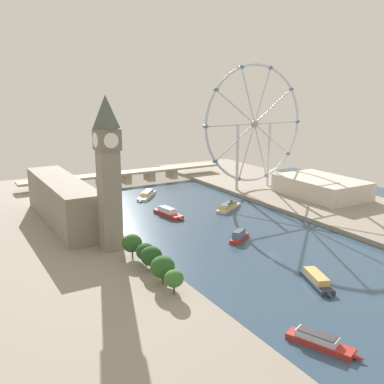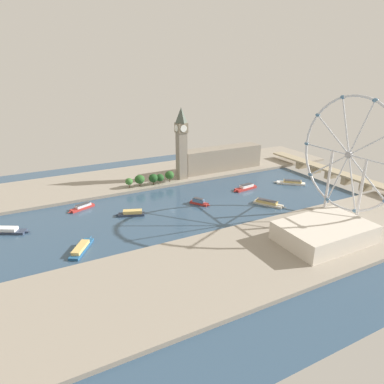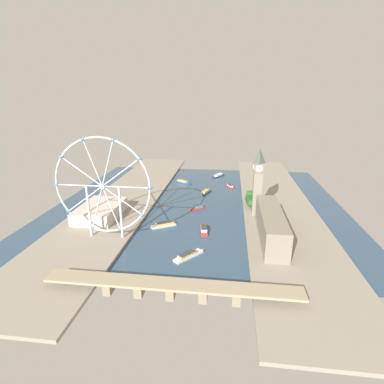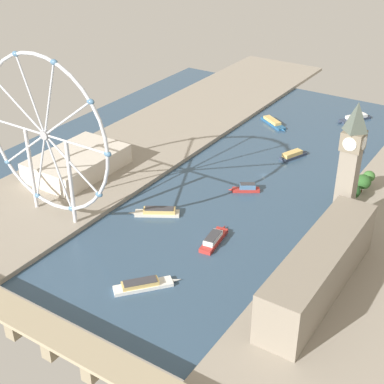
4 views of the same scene
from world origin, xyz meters
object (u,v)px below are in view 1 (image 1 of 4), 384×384
Objects in this scene: river_bridge at (126,175)px; tour_boat_4 at (168,213)px; ferris_wheel at (254,125)px; tour_boat_1 at (229,206)px; tour_boat_0 at (320,341)px; clock_tower at (108,172)px; tour_boat_3 at (147,195)px; parliament_block at (62,201)px; tour_boat_5 at (239,236)px; tour_boat_6 at (317,280)px; riverside_hall at (321,187)px.

river_bridge is 6.01× the size of tour_boat_4.
ferris_wheel reaches higher than tour_boat_1.
clock_tower is at bearing 172.88° from tour_boat_0.
tour_boat_3 is at bearing 164.04° from ferris_wheel.
parliament_block reaches higher than tour_boat_5.
tour_boat_0 is at bearing -16.62° from tour_boat_4.
tour_boat_6 is (-4.92, -66.50, -0.22)m from tour_boat_5.
ferris_wheel reaches higher than tour_boat_4.
clock_tower is 2.55× the size of tour_boat_4.
tour_boat_0 is at bearing -76.84° from parliament_block.
parliament_block is 185.07m from tour_boat_0.
clock_tower reaches higher than parliament_block.
tour_boat_1 is 1.52× the size of tour_boat_5.
parliament_block reaches higher than river_bridge.
river_bridge is at bearing 65.64° from clock_tower.
parliament_block is at bearing -130.48° from tour_boat_6.
parliament_block is at bearing 139.45° from tour_boat_1.
tour_boat_4 is 1.18× the size of tour_boat_6.
tour_boat_1 is 73.07m from tour_boat_3.
parliament_block is 3.29× the size of tour_boat_4.
tour_boat_6 is at bearing -91.33° from river_bridge.
parliament_block is at bearing 171.06° from tour_boat_0.
tour_boat_5 reaches higher than tour_boat_6.
river_bridge is at bearing 56.92° from tour_boat_5.
tour_boat_3 is (-5.02, -56.79, -5.76)m from river_bridge.
tour_boat_0 is 0.85× the size of tour_boat_4.
clock_tower is 85.56m from tour_boat_5.
tour_boat_6 is at bearing 113.69° from tour_boat_0.
tour_boat_0 is 0.88× the size of tour_boat_3.
ferris_wheel is 0.54× the size of river_bridge.
tour_boat_6 is at bearing 40.26° from tour_boat_3.
parliament_block is 117.30m from tour_boat_1.
tour_boat_4 is at bearing 140.24° from tour_boat_1.
riverside_hall is 127.43m from tour_boat_4.
riverside_hall is (28.53, -50.81, -46.10)m from ferris_wheel.
tour_boat_6 is (77.43, -143.20, -14.73)m from parliament_block.
tour_boat_5 is at bearing -163.11° from tour_boat_6.
ferris_wheel is 115.35m from tour_boat_4.
riverside_hall reaches higher than river_bridge.
tour_boat_1 is (-79.71, 12.81, -7.96)m from riverside_hall.
parliament_block is 131.18m from river_bridge.
clock_tower is 2.63× the size of tour_boat_3.
parliament_block reaches higher than tour_boat_1.
tour_boat_3 is (-87.93, 25.15, -54.21)m from ferris_wheel.
riverside_hall is (184.47, 28.53, -35.04)m from clock_tower.
tour_boat_3 is (-36.75, 63.15, -0.15)m from tour_boat_1.
parliament_block is 1.55× the size of riverside_hall.
tour_boat_6 reaches higher than tour_boat_3.
tour_boat_0 is at bearing -121.96° from ferris_wheel.
tour_boat_0 reaches higher than tour_boat_3.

